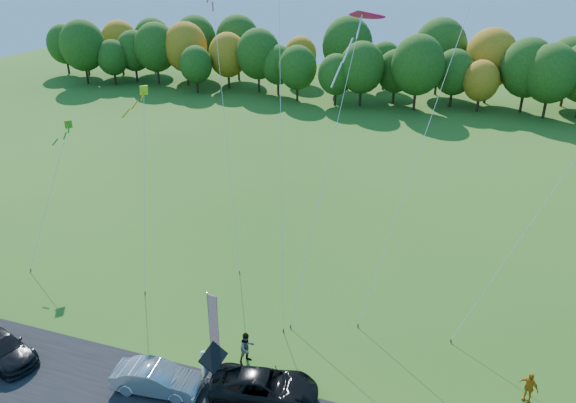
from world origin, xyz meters
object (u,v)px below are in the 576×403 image
(person_east, at_px, (529,387))
(feather_flag, at_px, (213,320))
(black_suv, at_px, (264,387))
(silver_sedan, at_px, (157,378))

(person_east, relative_size, feather_flag, 0.39)
(black_suv, xyz_separation_m, feather_flag, (-3.51, 1.77, 1.86))
(person_east, distance_m, feather_flag, 15.92)
(silver_sedan, xyz_separation_m, person_east, (17.38, 5.29, 0.09))
(black_suv, bearing_deg, feather_flag, 52.53)
(person_east, bearing_deg, black_suv, -131.29)
(black_suv, bearing_deg, person_east, -82.14)
(feather_flag, bearing_deg, person_east, 8.46)
(silver_sedan, relative_size, person_east, 2.71)
(silver_sedan, bearing_deg, person_east, -80.30)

